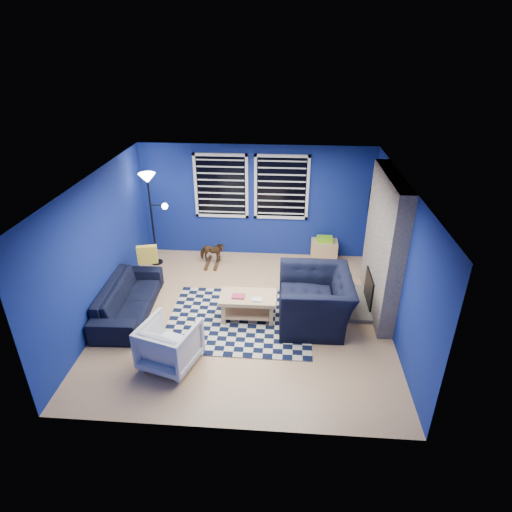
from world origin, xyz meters
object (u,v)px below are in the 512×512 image
at_px(sofa, 128,298).
at_px(cabinet, 324,250).
at_px(tv, 374,207).
at_px(rocking_horse, 212,252).
at_px(floor_lamp, 150,191).
at_px(armchair_big, 315,300).
at_px(armchair_bent, 170,344).
at_px(coffee_table, 248,302).

relative_size(sofa, cabinet, 3.47).
bearing_deg(tv, sofa, -155.71).
relative_size(rocking_horse, floor_lamp, 0.27).
bearing_deg(armchair_big, armchair_bent, -62.19).
distance_m(rocking_horse, floor_lamp, 1.82).
xyz_separation_m(tv, armchair_big, (-1.23, -2.08, -0.95)).
relative_size(armchair_bent, rocking_horse, 1.47).
distance_m(sofa, rocking_horse, 2.26).
height_order(rocking_horse, coffee_table, rocking_horse).
bearing_deg(floor_lamp, armchair_bent, -70.71).
height_order(tv, armchair_big, tv).
xyz_separation_m(sofa, coffee_table, (2.15, -0.02, 0.04)).
distance_m(coffee_table, floor_lamp, 3.20).
xyz_separation_m(armchair_big, rocking_horse, (-2.12, 1.96, -0.15)).
xyz_separation_m(armchair_bent, rocking_horse, (0.10, 3.21, -0.06)).
xyz_separation_m(coffee_table, cabinet, (1.48, 2.32, -0.09)).
relative_size(tv, floor_lamp, 0.49).
relative_size(tv, sofa, 0.50).
xyz_separation_m(armchair_big, floor_lamp, (-3.34, 1.94, 1.21)).
bearing_deg(rocking_horse, cabinet, -80.64).
xyz_separation_m(rocking_horse, cabinet, (2.44, 0.37, -0.05)).
bearing_deg(coffee_table, rocking_horse, 116.41).
height_order(tv, coffee_table, tv).
distance_m(coffee_table, cabinet, 2.75).
bearing_deg(coffee_table, cabinet, 57.53).
bearing_deg(armchair_bent, armchair_big, -133.23).
xyz_separation_m(tv, rocking_horse, (-3.36, -0.12, -1.10)).
xyz_separation_m(tv, floor_lamp, (-4.57, -0.14, 0.26)).
distance_m(cabinet, floor_lamp, 3.94).
bearing_deg(tv, coffee_table, -139.11).
relative_size(sofa, floor_lamp, 0.99).
relative_size(armchair_bent, floor_lamp, 0.39).
relative_size(armchair_bent, coffee_table, 0.81).
bearing_deg(coffee_table, tv, 40.89).
distance_m(armchair_bent, cabinet, 4.40).
relative_size(tv, coffee_table, 1.02).
xyz_separation_m(tv, coffee_table, (-2.39, -2.07, -1.06)).
bearing_deg(coffee_table, floor_lamp, 138.56).
bearing_deg(cabinet, sofa, -146.21).
bearing_deg(sofa, floor_lamp, -1.62).
distance_m(sofa, armchair_big, 3.32).
height_order(tv, floor_lamp, floor_lamp).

